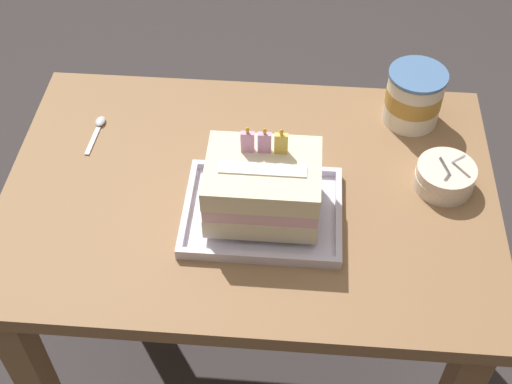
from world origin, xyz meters
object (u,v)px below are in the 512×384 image
(bowl_stack, at_px, (445,177))
(foil_tray, at_px, (263,213))
(ice_cream_tub, at_px, (414,96))
(birthday_cake, at_px, (263,186))
(serving_spoon_near_tray, at_px, (98,126))

(bowl_stack, bearing_deg, foil_tray, -163.23)
(bowl_stack, xyz_separation_m, ice_cream_tub, (-0.05, 0.20, 0.04))
(ice_cream_tub, bearing_deg, birthday_cake, -134.85)
(birthday_cake, distance_m, serving_spoon_near_tray, 0.44)
(birthday_cake, height_order, ice_cream_tub, birthday_cake)
(birthday_cake, relative_size, ice_cream_tub, 1.66)
(foil_tray, distance_m, ice_cream_tub, 0.44)
(birthday_cake, bearing_deg, ice_cream_tub, 45.15)
(bowl_stack, bearing_deg, birthday_cake, -163.27)
(birthday_cake, relative_size, bowl_stack, 1.76)
(birthday_cake, xyz_separation_m, serving_spoon_near_tray, (-0.38, 0.22, -0.08))
(serving_spoon_near_tray, bearing_deg, bowl_stack, -8.91)
(foil_tray, xyz_separation_m, ice_cream_tub, (0.30, 0.31, 0.06))
(foil_tray, height_order, birthday_cake, birthday_cake)
(bowl_stack, bearing_deg, serving_spoon_near_tray, 171.09)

